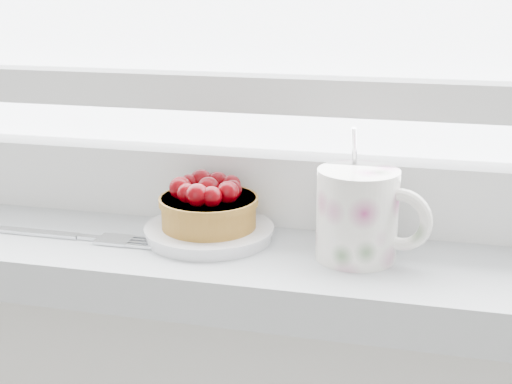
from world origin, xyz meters
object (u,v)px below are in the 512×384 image
(saucer, at_px, (209,232))
(fork, at_px, (62,235))
(floral_mug, at_px, (360,213))
(raspberry_tart, at_px, (208,205))

(saucer, relative_size, fork, 0.59)
(floral_mug, height_order, fork, floral_mug)
(floral_mug, bearing_deg, saucer, 173.70)
(saucer, bearing_deg, floral_mug, -6.30)
(raspberry_tart, bearing_deg, floral_mug, -6.28)
(raspberry_tart, distance_m, floral_mug, 0.15)
(floral_mug, relative_size, fork, 0.56)
(saucer, xyz_separation_m, floral_mug, (0.14, -0.02, 0.04))
(saucer, height_order, fork, saucer)
(raspberry_tart, xyz_separation_m, floral_mug, (0.14, -0.02, 0.01))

